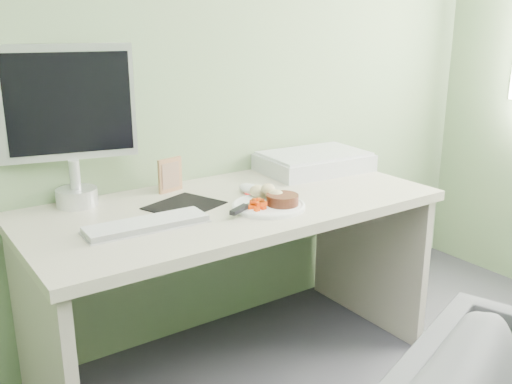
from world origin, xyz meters
TOP-DOWN VIEW (x-y plane):
  - wall_back at (0.00, 2.00)m, footprint 3.50×0.00m
  - desk at (0.00, 1.62)m, footprint 1.60×0.75m
  - plate at (0.07, 1.48)m, footprint 0.28×0.28m
  - steak at (0.11, 1.45)m, footprint 0.14×0.14m
  - potato_pile at (0.11, 1.53)m, footprint 0.15×0.13m
  - carrot_heap at (0.01, 1.47)m, footprint 0.07×0.06m
  - steak_knife at (-0.04, 1.48)m, footprint 0.24×0.13m
  - mousepad at (-0.18, 1.68)m, footprint 0.31×0.30m
  - keyboard at (-0.39, 1.54)m, footprint 0.42×0.14m
  - computer_mouse at (0.12, 1.68)m, footprint 0.08×0.12m
  - photo_frame at (-0.14, 1.88)m, footprint 0.11×0.04m
  - eyedrop_bottle at (-0.12, 1.93)m, footprint 0.03×0.03m
  - scanner at (0.57, 1.81)m, footprint 0.51×0.36m
  - monitor at (-0.51, 1.94)m, footprint 0.49×0.18m

SIDE VIEW (x-z plane):
  - desk at x=0.00m, z-range 0.18..0.91m
  - mousepad at x=-0.18m, z-range 0.73..0.73m
  - plate at x=0.07m, z-range 0.73..0.74m
  - keyboard at x=-0.39m, z-range 0.74..0.75m
  - computer_mouse at x=0.12m, z-range 0.73..0.77m
  - steak_knife at x=-0.04m, z-range 0.75..0.77m
  - steak at x=0.11m, z-range 0.74..0.78m
  - eyedrop_bottle at x=-0.12m, z-range 0.73..0.80m
  - carrot_heap at x=0.01m, z-range 0.74..0.79m
  - scanner at x=0.57m, z-range 0.73..0.81m
  - potato_pile at x=0.11m, z-range 0.74..0.81m
  - photo_frame at x=-0.14m, z-range 0.73..0.87m
  - monitor at x=-0.51m, z-range 0.77..1.36m
  - wall_back at x=0.00m, z-range -0.40..3.10m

